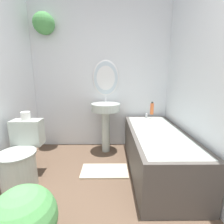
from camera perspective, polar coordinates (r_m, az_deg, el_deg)
wall_back at (r=2.83m, az=-5.45°, el=13.30°), size 2.39×0.32×2.40m
wall_right at (r=1.85m, az=32.89°, el=9.51°), size 0.06×2.63×2.40m
toilet at (r=2.20m, az=-29.35°, el=-14.28°), size 0.41×0.58×0.71m
pedestal_sink at (r=2.61m, az=-2.26°, el=-1.21°), size 0.45×0.45×0.91m
bathtub at (r=2.26m, az=15.50°, el=-12.78°), size 0.69×1.58×0.62m
shampoo_bottle at (r=2.73m, az=13.87°, el=1.18°), size 0.06×0.06×0.21m
potted_plant at (r=1.38m, az=-28.64°, el=-31.29°), size 0.43×0.43×0.56m
bath_mat at (r=2.28m, az=-2.62°, el=-19.97°), size 0.61×0.33×0.02m
toilet_paper_roll at (r=2.23m, az=-28.08°, el=-1.23°), size 0.11×0.11×0.10m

